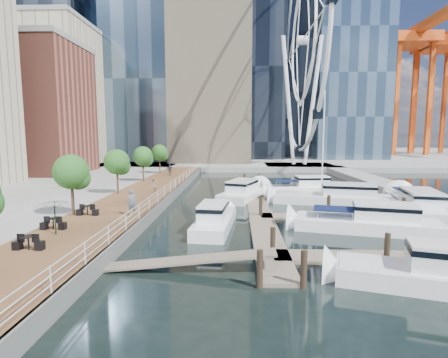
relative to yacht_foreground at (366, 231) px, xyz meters
name	(u,v)px	position (x,y,z in m)	size (l,w,h in m)	color
ground	(222,246)	(-10.42, -3.95, 0.00)	(520.00, 520.00, 0.00)	black
boardwalk	(144,197)	(-19.42, 11.05, 0.50)	(6.00, 60.00, 1.00)	brown
seawall	(171,197)	(-16.42, 11.05, 0.50)	(0.25, 60.00, 1.00)	#595954
land_far	(234,154)	(-10.42, 98.05, 0.50)	(200.00, 114.00, 1.00)	gray
breakwater	(398,191)	(9.58, 16.05, 0.50)	(4.00, 60.00, 1.00)	gray
pier	(299,167)	(3.58, 48.05, 0.50)	(14.00, 12.00, 1.00)	gray
railing	(170,187)	(-16.52, 11.05, 1.52)	(0.10, 60.00, 1.05)	white
floating_docks	(314,208)	(-2.46, 6.03, 0.49)	(16.00, 34.00, 2.60)	#6D6051
ferris_wheel	(302,41)	(3.58, 48.05, 25.92)	(5.80, 45.60, 47.80)	white
port_cranes	(445,95)	(57.24, 91.71, 20.00)	(40.00, 52.00, 38.00)	#D84C14
street_trees	(117,162)	(-21.82, 10.05, 4.29)	(2.60, 42.60, 4.60)	#3F2B1C
cafe_tables	(42,232)	(-20.82, -5.95, 1.37)	(2.50, 13.70, 0.74)	black
yacht_foreground	(366,231)	(0.00, 0.00, 0.00)	(2.98, 11.11, 2.15)	white
pedestrian_near	(132,202)	(-17.36, 0.27, 1.98)	(0.71, 0.47, 1.96)	#4F5A6A
pedestrian_mid	(153,185)	(-18.29, 10.77, 1.76)	(0.74, 0.57, 1.52)	gray
pedestrian_far	(170,169)	(-19.55, 26.78, 1.92)	(1.08, 0.45, 1.84)	#2F323A
moored_yachts	(329,206)	(-0.28, 9.32, 0.00)	(23.15, 31.75, 11.50)	silver
cafe_seating	(13,224)	(-21.41, -7.56, 2.28)	(4.27, 18.63, 2.74)	#0F381A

